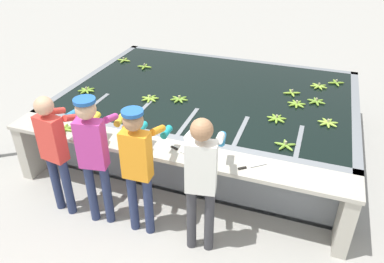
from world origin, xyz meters
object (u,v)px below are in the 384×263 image
object	(u,v)px
banana_bunch_floating_0	(336,83)
banana_bunch_floating_9	(316,101)
banana_bunch_floating_1	(145,67)
banana_bunch_floating_5	(87,90)
worker_1	(94,150)
knife_0	(248,167)
banana_bunch_floating_10	(277,119)
banana_bunch_floating_7	(150,98)
banana_bunch_floating_4	(124,60)
banana_bunch_floating_2	(328,123)
knife_1	(179,150)
banana_bunch_ledge_2	(134,137)
banana_bunch_floating_6	(319,86)
banana_bunch_floating_12	(179,99)
worker_3	(201,174)
banana_bunch_floating_11	(285,145)
banana_bunch_ledge_0	(64,129)
banana_bunch_ledge_1	(97,133)
banana_bunch_floating_3	(297,104)
worker_0	(55,146)
banana_bunch_floating_8	(292,93)

from	to	relation	value
banana_bunch_floating_0	banana_bunch_floating_9	bearing A→B (deg)	-107.36
banana_bunch_floating_1	banana_bunch_floating_5	bearing A→B (deg)	-108.45
worker_1	knife_0	distance (m)	1.77
banana_bunch_floating_10	banana_bunch_floating_7	bearing A→B (deg)	-179.66
banana_bunch_floating_4	worker_1	bearing A→B (deg)	-67.02
banana_bunch_floating_2	knife_1	world-z (taller)	banana_bunch_floating_2
banana_bunch_floating_10	banana_bunch_ledge_2	xyz separation A→B (m)	(-1.64, -1.11, 0.00)
banana_bunch_floating_6	banana_bunch_floating_1	bearing A→B (deg)	-176.83
banana_bunch_floating_4	banana_bunch_floating_6	distance (m)	3.61
banana_bunch_floating_6	banana_bunch_ledge_2	xyz separation A→B (m)	(-2.13, -2.46, 0.00)
banana_bunch_floating_12	knife_0	bearing A→B (deg)	-44.83
banana_bunch_floating_2	worker_1	bearing A→B (deg)	-143.90
banana_bunch_floating_7	worker_3	bearing A→B (deg)	-50.56
banana_bunch_floating_4	banana_bunch_floating_12	world-z (taller)	same
banana_bunch_floating_11	banana_bunch_ledge_2	size ratio (longest dim) A/B	0.98
banana_bunch_floating_12	banana_bunch_ledge_0	size ratio (longest dim) A/B	1.00
banana_bunch_floating_1	banana_bunch_floating_5	xyz separation A→B (m)	(-0.42, -1.26, -0.00)
banana_bunch_floating_4	knife_1	distance (m)	3.31
banana_bunch_floating_7	banana_bunch_floating_1	bearing A→B (deg)	119.35
knife_0	knife_1	size ratio (longest dim) A/B	0.86
banana_bunch_floating_9	banana_bunch_floating_11	world-z (taller)	same
banana_bunch_floating_5	worker_3	bearing A→B (deg)	-33.31
banana_bunch_floating_1	banana_bunch_ledge_1	xyz separation A→B (m)	(0.46, -2.36, 0.00)
knife_1	banana_bunch_floating_4	bearing A→B (deg)	130.07
banana_bunch_floating_3	banana_bunch_floating_12	world-z (taller)	same
banana_bunch_floating_7	worker_0	bearing A→B (deg)	-104.35
banana_bunch_floating_3	knife_1	xyz separation A→B (m)	(-1.21, -1.74, -0.01)
banana_bunch_floating_12	banana_bunch_floating_4	bearing A→B (deg)	142.94
banana_bunch_floating_7	banana_bunch_ledge_1	world-z (taller)	banana_bunch_ledge_1
banana_bunch_floating_1	banana_bunch_floating_12	world-z (taller)	same
worker_1	banana_bunch_floating_7	distance (m)	1.71
banana_bunch_floating_8	banana_bunch_ledge_2	distance (m)	2.68
banana_bunch_ledge_0	banana_bunch_ledge_2	size ratio (longest dim) A/B	1.00
banana_bunch_floating_12	banana_bunch_ledge_0	bearing A→B (deg)	-128.98
banana_bunch_floating_10	banana_bunch_floating_12	distance (m)	1.51
banana_bunch_floating_5	banana_bunch_floating_2	bearing A→B (deg)	3.05
banana_bunch_floating_4	banana_bunch_floating_5	distance (m)	1.43
worker_3	banana_bunch_floating_11	xyz separation A→B (m)	(0.74, 1.07, -0.13)
banana_bunch_ledge_2	banana_bunch_floating_2	bearing A→B (deg)	27.89
banana_bunch_floating_11	banana_bunch_floating_6	bearing A→B (deg)	82.09
worker_1	banana_bunch_ledge_2	bearing A→B (deg)	72.79
banana_bunch_floating_11	banana_bunch_ledge_2	world-z (taller)	banana_bunch_ledge_2
banana_bunch_ledge_1	knife_1	distance (m)	1.14
banana_bunch_ledge_2	banana_bunch_floating_10	bearing A→B (deg)	34.10
worker_3	banana_bunch_floating_9	distance (m)	2.67
knife_0	banana_bunch_ledge_0	bearing A→B (deg)	-179.90
worker_1	banana_bunch_floating_11	world-z (taller)	worker_1
banana_bunch_floating_3	knife_1	bearing A→B (deg)	-124.88
banana_bunch_floating_2	banana_bunch_floating_7	distance (m)	2.61
banana_bunch_ledge_1	worker_1	bearing A→B (deg)	-59.24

